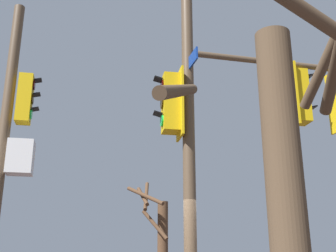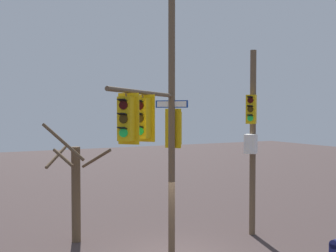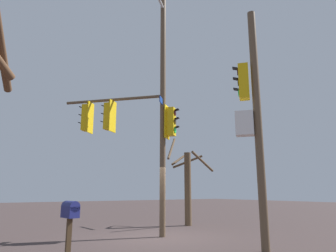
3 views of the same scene
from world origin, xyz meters
name	(u,v)px [view 1 (image 1 of 3)]	position (x,y,z in m)	size (l,w,h in m)	color
main_signal_pole_assembly	(228,75)	(-0.48, 0.58, 5.01)	(3.39, 5.39, 9.69)	brown
secondary_pole_assembly	(10,146)	(0.86, -3.82, 3.83)	(0.69, 0.75, 7.18)	brown
bare_tree_behind_pole	(160,245)	(-6.59, -4.47, 2.15)	(1.46, 1.79, 4.46)	brown
bare_tree_across_street	(289,187)	(3.25, 2.43, 2.05)	(2.37, 2.39, 4.40)	brown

